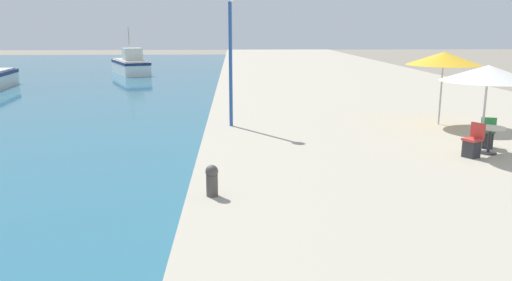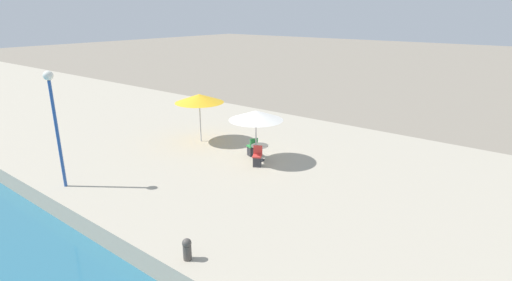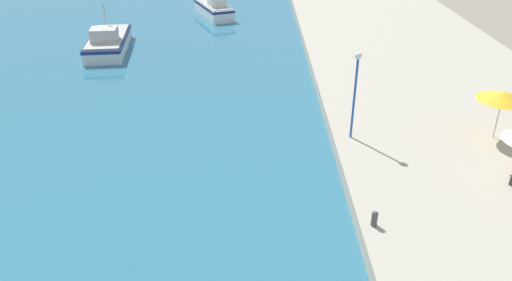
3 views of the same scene
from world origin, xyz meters
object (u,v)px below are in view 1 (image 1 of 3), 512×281
Objects in this scene: cafe_chair_left at (472,145)px; lamppost at (230,36)px; cafe_chair_right at (487,137)px; cafe_table at (490,135)px; cafe_umbrella_pink at (488,73)px; fishing_boat_mid at (131,65)px; mooring_bollard at (212,180)px; cafe_umbrella_white at (444,58)px.

cafe_chair_left is 8.38m from lamppost.
cafe_chair_right is 0.20× the size of lamppost.
cafe_umbrella_pink is at bearing 158.14° from cafe_table.
fishing_boat_mid reaches higher than cafe_umbrella_pink.
cafe_chair_left is at bearing -136.55° from cafe_umbrella_pink.
cafe_chair_right is (0.90, 1.02, 0.00)m from cafe_chair_left.
cafe_umbrella_pink is 8.13m from mooring_bollard.
cafe_chair_left is (-0.45, -0.42, -1.86)m from cafe_umbrella_pink.
fishing_boat_mid is at bearing 115.94° from cafe_umbrella_pink.
cafe_table is at bearing -90.00° from cafe_chair_left.
cafe_table is 0.75m from cafe_chair_right.
cafe_table is 8.63m from lamppost.
mooring_bollard is at bearing -136.25° from cafe_umbrella_white.
cafe_umbrella_pink is at bearing -75.62° from cafe_chair_left.
cafe_chair_left is at bearing -87.64° from fishing_boat_mid.
cafe_umbrella_pink reaches higher than cafe_chair_right.
fishing_boat_mid is 1.54× the size of lamppost.
cafe_chair_left is 1.39× the size of mooring_bollard.
fishing_boat_mid is at bearing 119.87° from cafe_umbrella_white.
mooring_bollard is (-7.67, -3.86, 0.02)m from cafe_chair_right.
cafe_chair_right is at bearing -26.29° from lamppost.
cafe_table is at bearing -21.86° from cafe_umbrella_pink.
cafe_chair_left is 0.20× the size of lamppost.
cafe_umbrella_white is 4.60m from cafe_table.
cafe_umbrella_white reaches higher than mooring_bollard.
lamppost reaches higher than cafe_umbrella_white.
cafe_table is 8.06m from mooring_bollard.
lamppost is (-7.04, 4.28, 2.56)m from cafe_table.
cafe_chair_left is 1.36m from cafe_chair_right.
cafe_umbrella_white is 10.89m from mooring_bollard.
cafe_umbrella_white is 0.56× the size of lamppost.
cafe_umbrella_pink is 4.18m from cafe_umbrella_white.
fishing_boat_mid is 33.49m from cafe_umbrella_white.
cafe_umbrella_white is 7.42m from lamppost.
cafe_chair_right is (-0.07, -3.55, -2.00)m from cafe_umbrella_white.
cafe_table is at bearing 23.30° from mooring_bollard.
lamppost reaches higher than cafe_table.
lamppost reaches higher than mooring_bollard.
cafe_chair_right is at bearing -91.12° from cafe_umbrella_white.
lamppost is (9.26, -28.92, 3.03)m from fishing_boat_mid.
mooring_bollard is (8.90, -36.38, 0.28)m from fishing_boat_mid.
lamppost is (-7.38, 0.06, 0.77)m from cafe_umbrella_white.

